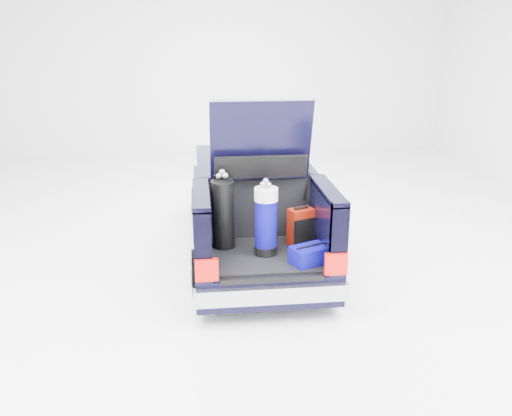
{
  "coord_description": "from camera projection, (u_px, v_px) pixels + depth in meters",
  "views": [
    {
      "loc": [
        -0.81,
        -7.7,
        3.31
      ],
      "look_at": [
        0.0,
        -0.5,
        0.87
      ],
      "focal_mm": 38.0,
      "sensor_mm": 36.0,
      "label": 1
    }
  ],
  "objects": [
    {
      "name": "ground",
      "position": [
        252.0,
        251.0,
        8.39
      ],
      "size": [
        14.0,
        14.0,
        0.0
      ],
      "primitive_type": "plane",
      "color": "white",
      "rests_on": "ground"
    },
    {
      "name": "car",
      "position": [
        252.0,
        208.0,
        8.28
      ],
      "size": [
        1.87,
        4.65,
        2.47
      ],
      "color": "black",
      "rests_on": "ground"
    },
    {
      "name": "red_suitcase",
      "position": [
        301.0,
        227.0,
        7.0
      ],
      "size": [
        0.36,
        0.31,
        0.52
      ],
      "rotation": [
        0.0,
        0.0,
        0.38
      ],
      "color": "#741103",
      "rests_on": "car"
    },
    {
      "name": "black_golf_bag",
      "position": [
        223.0,
        214.0,
        6.84
      ],
      "size": [
        0.35,
        0.41,
        1.02
      ],
      "rotation": [
        0.0,
        0.0,
        -0.22
      ],
      "color": "black",
      "rests_on": "car"
    },
    {
      "name": "blue_golf_bag",
      "position": [
        266.0,
        221.0,
        6.66
      ],
      "size": [
        0.36,
        0.36,
        0.97
      ],
      "rotation": [
        0.0,
        0.0,
        0.3
      ],
      "color": "black",
      "rests_on": "car"
    },
    {
      "name": "blue_duffel",
      "position": [
        310.0,
        255.0,
        6.49
      ],
      "size": [
        0.52,
        0.43,
        0.23
      ],
      "rotation": [
        0.0,
        0.0,
        0.39
      ],
      "color": "#07046B",
      "rests_on": "car"
    }
  ]
}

